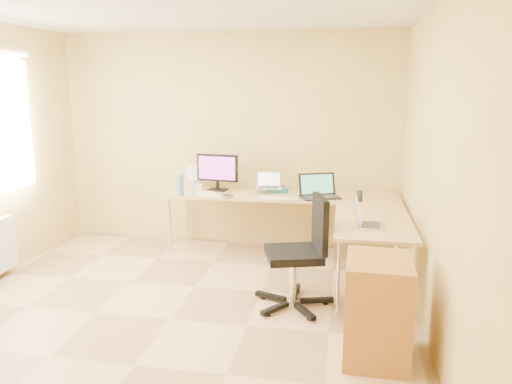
% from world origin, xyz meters
% --- Properties ---
extents(floor, '(4.50, 4.50, 0.00)m').
position_xyz_m(floor, '(0.00, 0.00, 0.00)').
color(floor, tan).
rests_on(floor, ground).
extents(wall_back, '(4.50, 0.00, 4.50)m').
position_xyz_m(wall_back, '(0.00, 2.25, 1.30)').
color(wall_back, '#DBC263').
rests_on(wall_back, ground).
extents(wall_right, '(0.00, 4.50, 4.50)m').
position_xyz_m(wall_right, '(2.10, 0.00, 1.30)').
color(wall_right, '#DBC263').
rests_on(wall_right, ground).
extents(desk_main, '(2.65, 0.70, 0.73)m').
position_xyz_m(desk_main, '(0.72, 1.85, 0.36)').
color(desk_main, tan).
rests_on(desk_main, ground).
extents(desk_return, '(0.70, 1.30, 0.73)m').
position_xyz_m(desk_return, '(1.70, 0.85, 0.36)').
color(desk_return, tan).
rests_on(desk_return, ground).
extents(monitor, '(0.53, 0.23, 0.44)m').
position_xyz_m(monitor, '(-0.06, 1.91, 0.95)').
color(monitor, black).
rests_on(monitor, desk_main).
extents(book_stack, '(0.29, 0.34, 0.05)m').
position_xyz_m(book_stack, '(0.65, 1.99, 0.75)').
color(book_stack, '#1D6B65').
rests_on(book_stack, desk_main).
extents(laptop_center, '(0.31, 0.25, 0.19)m').
position_xyz_m(laptop_center, '(0.56, 1.90, 0.87)').
color(laptop_center, '#A5A5C0').
rests_on(laptop_center, desk_main).
extents(laptop_black, '(0.51, 0.46, 0.27)m').
position_xyz_m(laptop_black, '(1.16, 1.70, 0.86)').
color(laptop_black, black).
rests_on(laptop_black, desk_main).
extents(keyboard, '(0.42, 0.12, 0.02)m').
position_xyz_m(keyboard, '(0.72, 1.55, 0.74)').
color(keyboard, silver).
rests_on(keyboard, desk_main).
extents(mouse, '(0.10, 0.06, 0.03)m').
position_xyz_m(mouse, '(0.77, 1.55, 0.75)').
color(mouse, silver).
rests_on(mouse, desk_main).
extents(mug, '(0.09, 0.09, 0.08)m').
position_xyz_m(mug, '(-0.26, 1.82, 0.77)').
color(mug, white).
rests_on(mug, desk_main).
extents(cd_stack, '(0.17, 0.17, 0.03)m').
position_xyz_m(cd_stack, '(0.15, 1.55, 0.75)').
color(cd_stack, '#A6A8C6').
rests_on(cd_stack, desk_main).
extents(water_bottle, '(0.09, 0.09, 0.24)m').
position_xyz_m(water_bottle, '(-0.40, 1.55, 0.85)').
color(water_bottle, '#4A7CB6').
rests_on(water_bottle, desk_main).
extents(papers, '(0.31, 0.34, 0.01)m').
position_xyz_m(papers, '(-0.13, 1.69, 0.73)').
color(papers, white).
rests_on(papers, desk_main).
extents(white_box, '(0.25, 0.22, 0.07)m').
position_xyz_m(white_box, '(-0.40, 2.05, 0.77)').
color(white_box, silver).
rests_on(white_box, desk_main).
extents(desk_fan, '(0.23, 0.23, 0.26)m').
position_xyz_m(desk_fan, '(-0.40, 2.05, 0.86)').
color(desk_fan, silver).
rests_on(desk_fan, desk_main).
extents(black_cup, '(0.08, 0.08, 0.11)m').
position_xyz_m(black_cup, '(1.59, 1.62, 0.79)').
color(black_cup, black).
rests_on(black_cup, desk_main).
extents(laptop_return, '(0.34, 0.28, 0.22)m').
position_xyz_m(laptop_return, '(1.65, 0.62, 0.84)').
color(laptop_return, silver).
rests_on(laptop_return, desk_return).
extents(office_chair, '(0.76, 0.76, 1.02)m').
position_xyz_m(office_chair, '(1.00, 0.45, 0.50)').
color(office_chair, black).
rests_on(office_chair, ground).
extents(cabinet, '(0.47, 0.58, 0.78)m').
position_xyz_m(cabinet, '(1.69, -0.30, 0.36)').
color(cabinet, brown).
rests_on(cabinet, ground).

